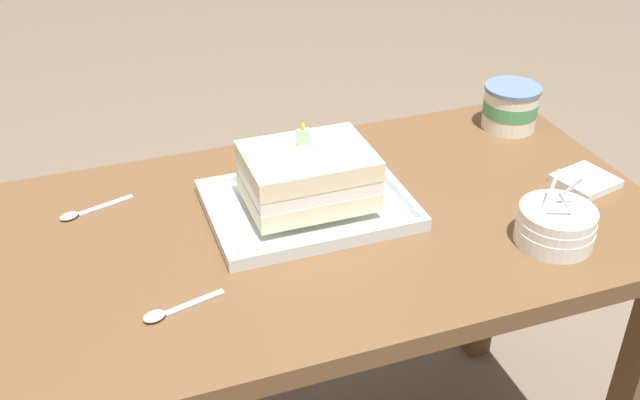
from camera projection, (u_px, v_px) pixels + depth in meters
name	position (u px, v px, depth m)	size (l,w,h in m)	color
dining_table	(331.00, 269.00, 1.36)	(1.16, 0.65, 0.71)	brown
foil_tray	(308.00, 207.00, 1.32)	(0.35, 0.26, 0.02)	silver
birthday_cake	(308.00, 176.00, 1.28)	(0.22, 0.16, 0.14)	beige
bowl_stack	(556.00, 225.00, 1.22)	(0.13, 0.13, 0.12)	white
ice_cream_tub	(510.00, 107.00, 1.57)	(0.12, 0.12, 0.09)	silver
serving_spoon_near_tray	(80.00, 213.00, 1.31)	(0.13, 0.06, 0.01)	silver
serving_spoon_by_bowls	(164.00, 313.00, 1.08)	(0.13, 0.05, 0.01)	silver
napkin_pile	(586.00, 181.00, 1.39)	(0.12, 0.11, 0.01)	white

